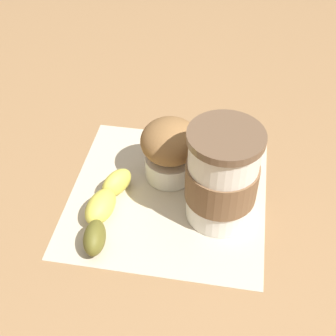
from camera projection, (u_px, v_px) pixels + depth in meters
The scene contains 5 objects.
ground_plane at pixel (168, 195), 0.65m from camera, with size 3.00×3.00×0.00m, color #936D47.
paper_napkin at pixel (168, 194), 0.65m from camera, with size 0.27×0.27×0.00m, color beige.
coffee_cup at pixel (222, 177), 0.58m from camera, with size 0.09×0.09×0.14m.
muffin at pixel (168, 149), 0.65m from camera, with size 0.08×0.08×0.09m.
banana at pixel (104, 207), 0.61m from camera, with size 0.07×0.15×0.03m.
Camera 1 is at (-0.03, 0.44, 0.48)m, focal length 50.00 mm.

